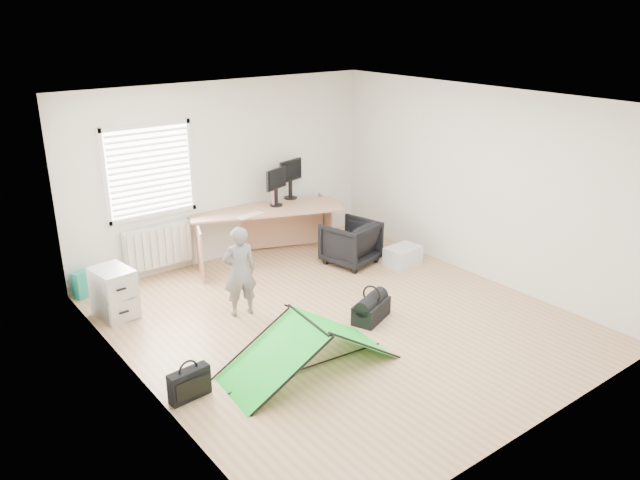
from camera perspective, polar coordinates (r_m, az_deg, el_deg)
ground at (r=7.87m, az=1.78°, el=-7.31°), size 5.50×5.50×0.00m
back_wall at (r=9.54m, az=-8.64°, el=6.18°), size 5.00×0.02×2.70m
window at (r=8.96m, az=-15.32°, el=6.08°), size 1.20×0.06×1.20m
radiator at (r=9.25m, az=-14.59°, el=-0.57°), size 1.00×0.12×0.60m
desk at (r=9.68m, az=-4.91°, el=0.64°), size 2.43×1.53×0.79m
filing_cabinet at (r=8.25m, az=-18.32°, el=-4.59°), size 0.48×0.60×0.64m
monitor_left at (r=9.62m, az=-4.06°, el=4.38°), size 0.46×0.25×0.43m
monitor_right at (r=9.99m, az=-2.74°, el=5.10°), size 0.50×0.23×0.46m
keyboard at (r=9.23m, az=-6.36°, el=2.26°), size 0.45×0.22×0.02m
thermos at (r=9.68m, az=-4.24°, el=3.93°), size 0.10×0.10×0.26m
office_chair at (r=9.44m, az=2.80°, el=-0.24°), size 0.86×0.87×0.67m
person at (r=7.82m, az=-7.36°, el=-2.87°), size 0.48×0.37×1.18m
kite at (r=6.75m, az=-1.08°, el=-9.52°), size 1.97×1.01×0.59m
storage_crate at (r=9.50m, az=7.58°, el=-1.47°), size 0.55×0.41×0.29m
tote_bag at (r=8.99m, az=-20.74°, el=-3.72°), size 0.34×0.24×0.37m
laptop_bag at (r=6.48m, az=-11.86°, el=-12.76°), size 0.44×0.17×0.32m
white_box at (r=7.67m, az=0.09°, el=-7.66°), size 0.13×0.13×0.10m
duffel_bag at (r=7.85m, az=4.70°, el=-6.46°), size 0.62×0.47×0.24m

